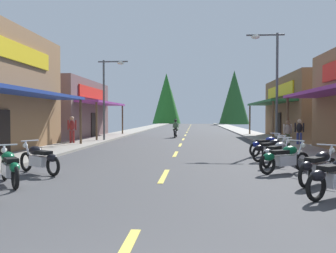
% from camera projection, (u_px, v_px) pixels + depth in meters
% --- Properties ---
extents(ground, '(10.35, 96.41, 0.10)m').
position_uv_depth(ground, '(186.00, 134.00, 35.37)').
color(ground, '#424244').
extents(sidewalk_left, '(2.51, 96.41, 0.12)m').
position_uv_depth(sidewalk_left, '(124.00, 133.00, 35.88)').
color(sidewalk_left, gray).
rests_on(sidewalk_left, ground).
extents(sidewalk_right, '(2.51, 96.41, 0.12)m').
position_uv_depth(sidewalk_right, '(250.00, 134.00, 34.86)').
color(sidewalk_right, '#9E9991').
rests_on(sidewalk_right, ground).
extents(centerline_dashes, '(0.16, 73.80, 0.01)m').
position_uv_depth(centerline_dashes, '(187.00, 132.00, 39.33)').
color(centerline_dashes, '#E0C64C').
rests_on(centerline_dashes, ground).
extents(storefront_left_far, '(10.71, 10.20, 4.80)m').
position_uv_depth(storefront_left_far, '(42.00, 109.00, 29.41)').
color(storefront_left_far, brown).
rests_on(storefront_left_far, ground).
extents(storefront_right_far, '(9.13, 11.33, 4.92)m').
position_uv_depth(storefront_right_far, '(327.00, 108.00, 27.31)').
color(storefront_right_far, brown).
rests_on(storefront_right_far, ground).
extents(streetlamp_left, '(2.14, 0.30, 5.79)m').
position_uv_depth(streetlamp_left, '(109.00, 88.00, 24.56)').
color(streetlamp_left, '#474C51').
rests_on(streetlamp_left, ground).
extents(streetlamp_right, '(2.14, 0.30, 6.54)m').
position_uv_depth(streetlamp_right, '(271.00, 74.00, 19.66)').
color(streetlamp_right, '#474C51').
rests_on(streetlamp_right, ground).
extents(motorcycle_parked_right_1, '(1.78, 1.36, 1.04)m').
position_uv_depth(motorcycle_parked_right_1, '(336.00, 176.00, 7.66)').
color(motorcycle_parked_right_1, black).
rests_on(motorcycle_parked_right_1, ground).
extents(motorcycle_parked_right_2, '(1.56, 1.60, 1.04)m').
position_uv_depth(motorcycle_parked_right_2, '(319.00, 166.00, 9.15)').
color(motorcycle_parked_right_2, black).
rests_on(motorcycle_parked_right_2, ground).
extents(motorcycle_parked_right_3, '(1.88, 1.21, 1.04)m').
position_uv_depth(motorcycle_parked_right_3, '(285.00, 158.00, 10.97)').
color(motorcycle_parked_right_3, black).
rests_on(motorcycle_parked_right_3, ground).
extents(motorcycle_parked_right_4, '(1.50, 1.66, 1.04)m').
position_uv_depth(motorcycle_parked_right_4, '(277.00, 153.00, 12.51)').
color(motorcycle_parked_right_4, black).
rests_on(motorcycle_parked_right_4, ground).
extents(motorcycle_parked_right_5, '(1.80, 1.32, 1.04)m').
position_uv_depth(motorcycle_parked_right_5, '(271.00, 149.00, 13.97)').
color(motorcycle_parked_right_5, black).
rests_on(motorcycle_parked_right_5, ground).
extents(motorcycle_parked_right_6, '(1.83, 1.27, 1.04)m').
position_uv_depth(motorcycle_parked_right_6, '(267.00, 145.00, 15.70)').
color(motorcycle_parked_right_6, black).
rests_on(motorcycle_parked_right_6, ground).
extents(motorcycle_parked_left_1, '(1.42, 1.73, 1.04)m').
position_uv_depth(motorcycle_parked_left_1, '(10.00, 166.00, 9.06)').
color(motorcycle_parked_left_1, black).
rests_on(motorcycle_parked_left_1, ground).
extents(motorcycle_parked_left_2, '(1.85, 1.25, 1.04)m').
position_uv_depth(motorcycle_parked_left_2, '(39.00, 158.00, 10.81)').
color(motorcycle_parked_left_2, black).
rests_on(motorcycle_parked_left_2, ground).
extents(rider_cruising_lead, '(0.60, 2.14, 1.57)m').
position_uv_depth(rider_cruising_lead, '(176.00, 130.00, 29.21)').
color(rider_cruising_lead, black).
rests_on(rider_cruising_lead, ground).
extents(pedestrian_browsing, '(0.51, 0.40, 1.63)m').
position_uv_depth(pedestrian_browsing, '(299.00, 131.00, 20.75)').
color(pedestrian_browsing, '#333F8C').
rests_on(pedestrian_browsing, ground).
extents(pedestrian_waiting, '(0.57, 0.29, 1.81)m').
position_uv_depth(pedestrian_waiting, '(72.00, 128.00, 21.86)').
color(pedestrian_waiting, maroon).
rests_on(pedestrian_waiting, ground).
extents(pedestrian_strolling, '(0.53, 0.39, 1.58)m').
position_uv_depth(pedestrian_strolling, '(288.00, 132.00, 19.29)').
color(pedestrian_strolling, '#3F593F').
rests_on(pedestrian_strolling, ground).
extents(treeline_backdrop, '(23.73, 14.40, 12.46)m').
position_uv_depth(treeline_backdrop, '(206.00, 99.00, 84.22)').
color(treeline_backdrop, '#296623').
rests_on(treeline_backdrop, ground).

